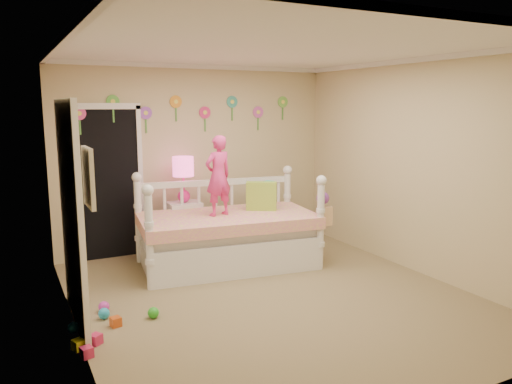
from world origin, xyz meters
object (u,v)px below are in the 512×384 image
daybed (227,219)px  nightstand (185,228)px  table_lamp (183,172)px  child (218,176)px

daybed → nightstand: size_ratio=3.05×
table_lamp → daybed: bearing=-65.5°
child → table_lamp: child is taller
daybed → table_lamp: size_ratio=3.56×
nightstand → table_lamp: table_lamp is taller
daybed → child: 0.58m
daybed → nightstand: (-0.33, 0.72, -0.24)m
nightstand → child: bearing=-73.4°
daybed → child: size_ratio=2.22×
child → table_lamp: size_ratio=1.60×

